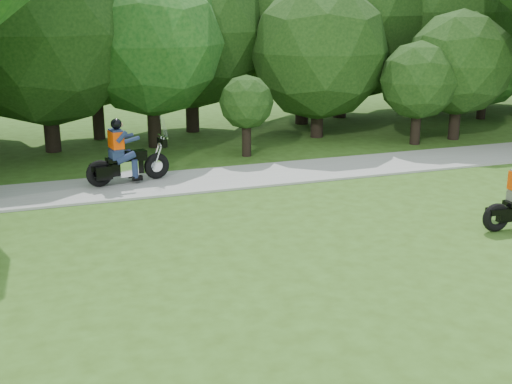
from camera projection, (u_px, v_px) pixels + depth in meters
ground at (499, 288)px, 10.66m from camera, size 100.00×100.00×0.00m
walkway at (307, 171)px, 17.89m from camera, size 60.00×2.20×0.06m
tree_line at (259, 28)px, 23.33m from camera, size 40.15×11.55×7.87m
touring_motorcycle at (123, 160)px, 16.37m from camera, size 2.22×0.96×1.70m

